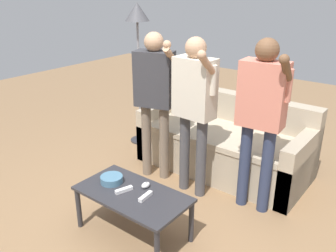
# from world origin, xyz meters

# --- Properties ---
(ground_plane) EXTENTS (12.00, 12.00, 0.00)m
(ground_plane) POSITION_xyz_m (0.00, 0.00, 0.00)
(ground_plane) COLOR #93704C
(couch) EXTENTS (1.89, 0.90, 0.82)m
(couch) POSITION_xyz_m (-0.03, 1.36, 0.30)
(couch) COLOR #B7A88E
(couch) RESTS_ON ground
(coffee_table) EXTENTS (0.96, 0.51, 0.41)m
(coffee_table) POSITION_xyz_m (-0.04, -0.18, 0.36)
(coffee_table) COLOR #2D2D33
(coffee_table) RESTS_ON ground
(snack_bowl) EXTENTS (0.19, 0.19, 0.06)m
(snack_bowl) POSITION_xyz_m (-0.30, -0.17, 0.44)
(snack_bowl) COLOR teal
(snack_bowl) RESTS_ON coffee_table
(game_remote_nunchuk) EXTENTS (0.06, 0.09, 0.05)m
(game_remote_nunchuk) POSITION_xyz_m (-0.01, -0.05, 0.43)
(game_remote_nunchuk) COLOR white
(game_remote_nunchuk) RESTS_ON coffee_table
(floor_lamp) EXTENTS (0.30, 0.30, 1.82)m
(floor_lamp) POSITION_xyz_m (-1.31, 1.33, 1.54)
(floor_lamp) COLOR #2D2D33
(floor_lamp) RESTS_ON ground
(player_left) EXTENTS (0.51, 0.32, 1.59)m
(player_left) POSITION_xyz_m (-0.54, 0.72, 1.00)
(player_left) COLOR #756656
(player_left) RESTS_ON ground
(player_center) EXTENTS (0.47, 0.35, 1.59)m
(player_center) POSITION_xyz_m (-0.03, 0.69, 1.00)
(player_center) COLOR #47474C
(player_center) RESTS_ON ground
(player_right) EXTENTS (0.49, 0.34, 1.62)m
(player_right) POSITION_xyz_m (0.59, 0.82, 1.02)
(player_right) COLOR #2D3856
(player_right) RESTS_ON ground
(game_remote_wand_near) EXTENTS (0.08, 0.16, 0.03)m
(game_remote_wand_near) POSITION_xyz_m (-0.11, -0.21, 0.43)
(game_remote_wand_near) COLOR white
(game_remote_wand_near) RESTS_ON coffee_table
(game_remote_wand_far) EXTENTS (0.05, 0.16, 0.03)m
(game_remote_wand_far) POSITION_xyz_m (0.10, -0.17, 0.43)
(game_remote_wand_far) COLOR white
(game_remote_wand_far) RESTS_ON coffee_table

